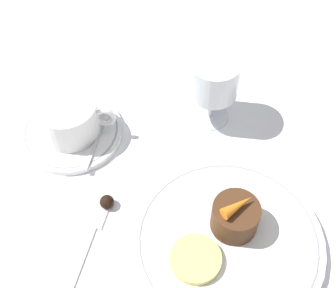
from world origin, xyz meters
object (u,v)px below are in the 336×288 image
wine_glass (217,81)px  fork (88,242)px  coffee_cup (68,117)px  dessert_cake (235,217)px  dinner_plate (228,242)px

wine_glass → fork: size_ratio=0.63×
coffee_cup → fork: size_ratio=0.63×
wine_glass → dessert_cake: (0.02, -0.20, -0.04)m
wine_glass → dessert_cake: bearing=-84.0°
dinner_plate → dessert_cake: bearing=70.7°
wine_glass → fork: (-0.17, -0.22, -0.08)m
wine_glass → fork: 0.29m
wine_glass → dinner_plate: bearing=-86.5°
fork → wine_glass: bearing=52.8°
fork → dessert_cake: size_ratio=3.02×
fork → dinner_plate: bearing=1.2°
dinner_plate → fork: bearing=-178.8°
dinner_plate → wine_glass: (-0.01, 0.22, 0.07)m
coffee_cup → dessert_cake: bearing=-33.2°
coffee_cup → fork: (0.05, -0.18, -0.04)m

